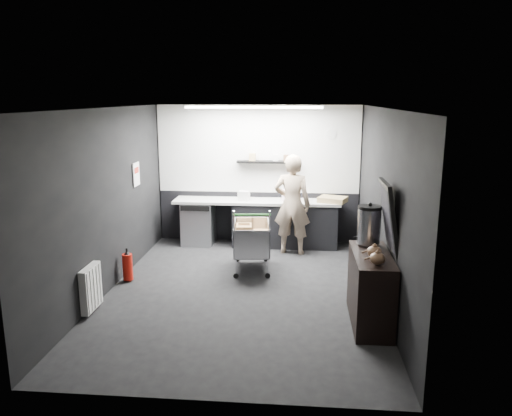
{
  "coord_description": "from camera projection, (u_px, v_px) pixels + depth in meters",
  "views": [
    {
      "loc": [
        0.83,
        -6.96,
        2.86
      ],
      "look_at": [
        0.17,
        0.4,
        1.2
      ],
      "focal_mm": 35.0,
      "sensor_mm": 36.0,
      "label": 1
    }
  ],
  "objects": [
    {
      "name": "poster",
      "position": [
        136.0,
        174.0,
        8.56
      ],
      "size": [
        0.02,
        0.3,
        0.4
      ],
      "primitive_type": "cube",
      "color": "white",
      "rests_on": "wall_left"
    },
    {
      "name": "pink_tub",
      "position": [
        287.0,
        195.0,
        9.54
      ],
      "size": [
        0.22,
        0.22,
        0.22
      ],
      "primitive_type": "cylinder",
      "color": "white",
      "rests_on": "prep_counter"
    },
    {
      "name": "sideboard",
      "position": [
        371.0,
        279.0,
        6.35
      ],
      "size": [
        0.53,
        1.23,
        1.84
      ],
      "color": "black",
      "rests_on": "floor"
    },
    {
      "name": "white_container",
      "position": [
        244.0,
        196.0,
        9.57
      ],
      "size": [
        0.23,
        0.2,
        0.18
      ],
      "primitive_type": "cube",
      "rotation": [
        0.0,
        0.0,
        -0.2
      ],
      "color": "silver",
      "rests_on": "prep_counter"
    },
    {
      "name": "ceiling",
      "position": [
        241.0,
        108.0,
        6.87
      ],
      "size": [
        5.5,
        5.5,
        0.0
      ],
      "primitive_type": "plane",
      "rotation": [
        3.14,
        0.0,
        0.0
      ],
      "color": "silver",
      "rests_on": "wall_back"
    },
    {
      "name": "person",
      "position": [
        292.0,
        205.0,
        9.11
      ],
      "size": [
        0.73,
        0.53,
        1.85
      ],
      "primitive_type": "imported",
      "rotation": [
        0.0,
        0.0,
        3.0
      ],
      "color": "beige",
      "rests_on": "floor"
    },
    {
      "name": "ceiling_strip",
      "position": [
        254.0,
        107.0,
        8.68
      ],
      "size": [
        2.4,
        0.2,
        0.04
      ],
      "primitive_type": "cube",
      "color": "white",
      "rests_on": "ceiling"
    },
    {
      "name": "fire_extinguisher",
      "position": [
        128.0,
        266.0,
        7.84
      ],
      "size": [
        0.16,
        0.16,
        0.52
      ],
      "color": "#A8140B",
      "rests_on": "floor"
    },
    {
      "name": "cardboard_box",
      "position": [
        333.0,
        199.0,
        9.43
      ],
      "size": [
        0.6,
        0.53,
        0.1
      ],
      "primitive_type": "cube",
      "rotation": [
        0.0,
        0.0,
        -0.38
      ],
      "color": "tan",
      "rests_on": "prep_counter"
    },
    {
      "name": "wall_left",
      "position": [
        107.0,
        201.0,
        7.34
      ],
      "size": [
        0.0,
        5.5,
        5.5
      ],
      "primitive_type": "plane",
      "rotation": [
        1.57,
        0.0,
        1.57
      ],
      "color": "black",
      "rests_on": "floor"
    },
    {
      "name": "wall_back",
      "position": [
        258.0,
        174.0,
        9.84
      ],
      "size": [
        5.5,
        0.0,
        5.5
      ],
      "primitive_type": "plane",
      "rotation": [
        1.57,
        0.0,
        0.0
      ],
      "color": "black",
      "rests_on": "floor"
    },
    {
      "name": "prep_counter",
      "position": [
        263.0,
        222.0,
        9.7
      ],
      "size": [
        3.2,
        0.61,
        0.9
      ],
      "color": "black",
      "rests_on": "floor"
    },
    {
      "name": "kitchen_wall_panel",
      "position": [
        258.0,
        149.0,
        9.71
      ],
      "size": [
        3.95,
        0.02,
        1.7
      ],
      "primitive_type": "cube",
      "color": "silver",
      "rests_on": "wall_back"
    },
    {
      "name": "dado_panel",
      "position": [
        258.0,
        216.0,
        10.01
      ],
      "size": [
        3.95,
        0.02,
        1.0
      ],
      "primitive_type": "cube",
      "color": "black",
      "rests_on": "wall_back"
    },
    {
      "name": "wall_front",
      "position": [
        206.0,
        268.0,
        4.49
      ],
      "size": [
        5.5,
        0.0,
        5.5
      ],
      "primitive_type": "plane",
      "rotation": [
        -1.57,
        0.0,
        0.0
      ],
      "color": "black",
      "rests_on": "floor"
    },
    {
      "name": "poster_red_band",
      "position": [
        136.0,
        170.0,
        8.54
      ],
      "size": [
        0.02,
        0.22,
        0.1
      ],
      "primitive_type": "cube",
      "color": "#B42116",
      "rests_on": "poster"
    },
    {
      "name": "floor",
      "position": [
        242.0,
        292.0,
        7.46
      ],
      "size": [
        5.5,
        5.5,
        0.0
      ],
      "primitive_type": "plane",
      "color": "black",
      "rests_on": "ground"
    },
    {
      "name": "wall_clock",
      "position": [
        331.0,
        134.0,
        9.51
      ],
      "size": [
        0.2,
        0.03,
        0.2
      ],
      "primitive_type": "cylinder",
      "rotation": [
        1.57,
        0.0,
        0.0
      ],
      "color": "silver",
      "rests_on": "wall_back"
    },
    {
      "name": "wall_right",
      "position": [
        383.0,
        206.0,
        6.99
      ],
      "size": [
        0.0,
        5.5,
        5.5
      ],
      "primitive_type": "plane",
      "rotation": [
        1.57,
        0.0,
        -1.57
      ],
      "color": "black",
      "rests_on": "floor"
    },
    {
      "name": "floating_shelf",
      "position": [
        268.0,
        162.0,
        9.64
      ],
      "size": [
        1.2,
        0.22,
        0.04
      ],
      "primitive_type": "cube",
      "color": "black",
      "rests_on": "wall_back"
    },
    {
      "name": "radiator",
      "position": [
        91.0,
        288.0,
        6.68
      ],
      "size": [
        0.1,
        0.5,
        0.6
      ],
      "primitive_type": "cube",
      "color": "silver",
      "rests_on": "wall_left"
    },
    {
      "name": "shopping_cart",
      "position": [
        251.0,
        240.0,
        8.31
      ],
      "size": [
        0.68,
        1.04,
        1.09
      ],
      "color": "silver",
      "rests_on": "floor"
    }
  ]
}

